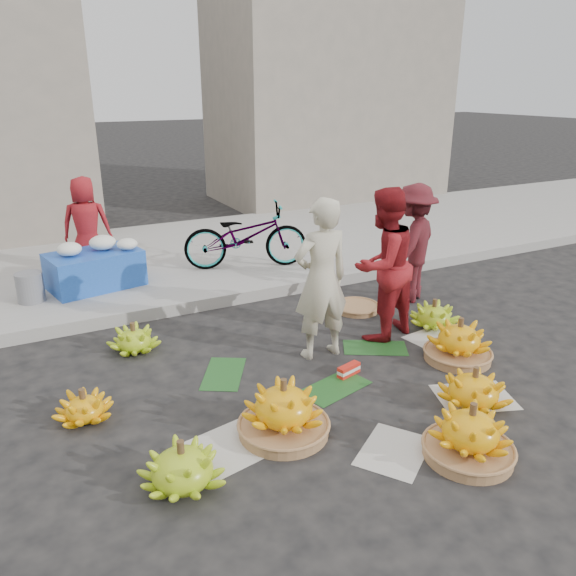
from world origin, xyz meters
name	(u,v)px	position (x,y,z in m)	size (l,w,h in m)	color
ground	(333,376)	(0.00, 0.00, 0.00)	(80.00, 80.00, 0.00)	black
curb	(242,295)	(0.00, 2.20, 0.07)	(40.00, 0.25, 0.15)	gray
sidewalk	(190,254)	(0.00, 4.30, 0.06)	(40.00, 4.00, 0.12)	gray
building_right	(327,88)	(4.50, 7.70, 2.50)	(5.00, 3.00, 5.00)	gray
newspaper_scatter	(384,418)	(0.00, -0.80, 0.00)	(3.20, 1.80, 0.00)	beige
banana_leaves	(313,368)	(-0.10, 0.20, 0.00)	(2.00, 1.00, 0.00)	#18481A
banana_bunch_0	(284,410)	(-0.83, -0.62, 0.21)	(0.82, 0.82, 0.48)	#8B5F3A
banana_bunch_1	(182,467)	(-1.72, -0.86, 0.16)	(0.72, 0.72, 0.37)	#7FAC18
banana_bunch_2	(470,434)	(0.24, -1.50, 0.19)	(0.71, 0.71, 0.45)	#8B5F3A
banana_bunch_3	(474,389)	(0.79, -0.99, 0.16)	(0.76, 0.76, 0.36)	#F6AE0C
banana_bunch_4	(459,342)	(1.27, -0.29, 0.19)	(0.74, 0.74, 0.45)	#8B5F3A
banana_bunch_5	(434,315)	(1.60, 0.45, 0.14)	(0.67, 0.67, 0.33)	#7FAC18
banana_bunch_6	(84,407)	(-2.18, 0.29, 0.12)	(0.56, 0.56, 0.28)	#F6AE0C
banana_bunch_7	(134,339)	(-1.53, 1.38, 0.13)	(0.48, 0.48, 0.31)	#7FAC18
basket_spare	(357,308)	(1.11, 1.26, 0.03)	(0.54, 0.54, 0.06)	#8B5F3A
incense_stack	(349,370)	(0.14, -0.06, 0.06)	(0.25, 0.08, 0.10)	red
vendor_cream	(321,280)	(0.11, 0.44, 0.80)	(0.59, 0.39, 1.61)	beige
vendor_red	(383,265)	(0.92, 0.54, 0.81)	(0.79, 0.61, 1.62)	maroon
man_striped	(413,243)	(1.91, 1.26, 0.74)	(0.95, 0.55, 1.47)	maroon
flower_table	(95,267)	(-1.58, 3.22, 0.39)	(1.22, 0.90, 0.64)	#1B4AB5
grey_bucket	(30,287)	(-2.37, 3.04, 0.30)	(0.31, 0.31, 0.36)	slate
flower_vendor	(86,225)	(-1.54, 3.93, 0.78)	(0.64, 0.42, 1.32)	maroon
bicycle	(246,236)	(0.46, 3.11, 0.57)	(1.73, 0.60, 0.91)	gray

